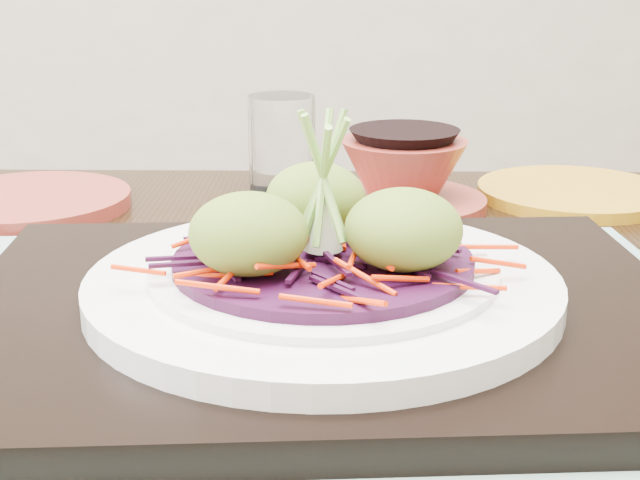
{
  "coord_description": "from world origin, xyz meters",
  "views": [
    {
      "loc": [
        -0.02,
        -0.59,
        0.91
      ],
      "look_at": [
        0.03,
        -0.06,
        0.74
      ],
      "focal_mm": 50.0,
      "sensor_mm": 36.0,
      "label": 1
    }
  ],
  "objects": [
    {
      "name": "placemat",
      "position": [
        0.03,
        -0.08,
        0.68
      ],
      "size": [
        0.53,
        0.42,
        0.0
      ],
      "primitive_type": "cube",
      "rotation": [
        0.0,
        0.0,
        -0.04
      ],
      "color": "gray",
      "rests_on": "dining_table"
    },
    {
      "name": "cabbage_bed",
      "position": [
        0.03,
        -0.08,
        0.73
      ],
      "size": [
        0.18,
        0.18,
        0.01
      ],
      "primitive_type": "cylinder",
      "color": "#2F0927",
      "rests_on": "white_plate"
    },
    {
      "name": "dining_table",
      "position": [
        0.02,
        -0.01,
        0.59
      ],
      "size": [
        1.16,
        0.84,
        0.68
      ],
      "rotation": [
        0.0,
        0.0,
        -0.11
      ],
      "color": "black",
      "rests_on": "ground"
    },
    {
      "name": "scallion_garnish",
      "position": [
        0.03,
        -0.08,
        0.78
      ],
      "size": [
        0.07,
        0.07,
        0.1
      ],
      "primitive_type": null,
      "color": "#76AC45",
      "rests_on": "cabbage_bed"
    },
    {
      "name": "terracotta_bowl_set",
      "position": [
        0.13,
        0.2,
        0.71
      ],
      "size": [
        0.21,
        0.21,
        0.06
      ],
      "rotation": [
        0.0,
        0.0,
        -0.47
      ],
      "color": "maroon",
      "rests_on": "dining_table"
    },
    {
      "name": "water_glass",
      "position": [
        0.03,
        0.28,
        0.73
      ],
      "size": [
        0.07,
        0.07,
        0.09
      ],
      "primitive_type": "cylinder",
      "rotation": [
        0.0,
        0.0,
        0.06
      ],
      "color": "white",
      "rests_on": "dining_table"
    },
    {
      "name": "terracotta_side_plate",
      "position": [
        -0.21,
        0.23,
        0.69
      ],
      "size": [
        0.23,
        0.23,
        0.01
      ],
      "primitive_type": "cylinder",
      "rotation": [
        0.0,
        0.0,
        0.26
      ],
      "color": "maroon",
      "rests_on": "dining_table"
    },
    {
      "name": "yellow_plate",
      "position": [
        0.31,
        0.22,
        0.69
      ],
      "size": [
        0.24,
        0.24,
        0.01
      ],
      "primitive_type": "cylinder",
      "rotation": [
        0.0,
        0.0,
        -0.36
      ],
      "color": "#A57212",
      "rests_on": "dining_table"
    },
    {
      "name": "carrot_julienne",
      "position": [
        0.03,
        -0.08,
        0.74
      ],
      "size": [
        0.22,
        0.22,
        0.01
      ],
      "primitive_type": null,
      "color": "red",
      "rests_on": "cabbage_bed"
    },
    {
      "name": "serving_tray",
      "position": [
        0.03,
        -0.08,
        0.7
      ],
      "size": [
        0.46,
        0.35,
        0.02
      ],
      "primitive_type": "cube",
      "rotation": [
        0.0,
        0.0,
        -0.04
      ],
      "color": "black",
      "rests_on": "placemat"
    },
    {
      "name": "white_plate",
      "position": [
        0.03,
        -0.08,
        0.71
      ],
      "size": [
        0.29,
        0.29,
        0.02
      ],
      "color": "silver",
      "rests_on": "serving_tray"
    },
    {
      "name": "guacamole_scoops",
      "position": [
        0.03,
        -0.08,
        0.76
      ],
      "size": [
        0.16,
        0.14,
        0.05
      ],
      "color": "olive",
      "rests_on": "cabbage_bed"
    }
  ]
}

